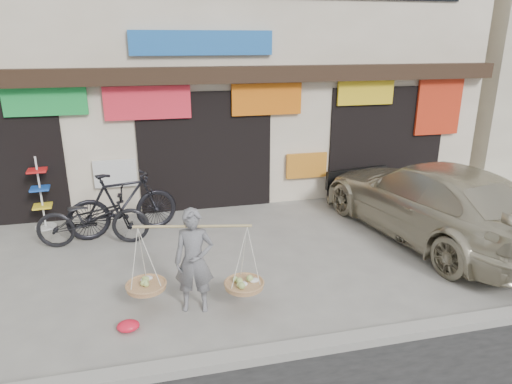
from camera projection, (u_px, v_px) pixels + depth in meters
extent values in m
plane|color=gray|center=(236.00, 280.00, 7.52)|extent=(70.00, 70.00, 0.00)
cube|color=gray|center=(268.00, 354.00, 5.66)|extent=(70.00, 0.25, 0.12)
cube|color=beige|center=(188.00, 50.00, 12.40)|extent=(14.00, 6.00, 7.00)
cube|color=black|center=(204.00, 75.00, 9.64)|extent=(14.00, 0.35, 0.35)
cube|color=black|center=(204.00, 149.00, 10.55)|extent=(3.00, 0.60, 2.70)
cube|color=black|center=(381.00, 140.00, 11.55)|extent=(3.00, 0.60, 2.70)
cube|color=green|center=(45.00, 101.00, 9.14)|extent=(1.60, 0.08, 0.60)
cube|color=#ED283A|center=(148.00, 103.00, 9.62)|extent=(1.80, 0.08, 0.70)
cube|color=orange|center=(267.00, 99.00, 10.19)|extent=(1.60, 0.08, 0.70)
cube|color=gold|center=(366.00, 92.00, 10.69)|extent=(1.40, 0.08, 0.60)
cube|color=red|center=(439.00, 106.00, 11.26)|extent=(1.20, 0.08, 1.40)
cube|color=silver|center=(115.00, 173.00, 9.91)|extent=(0.90, 0.08, 0.60)
cube|color=orange|center=(307.00, 165.00, 10.92)|extent=(1.00, 0.08, 0.60)
cube|color=#1E60B5|center=(202.00, 43.00, 9.50)|extent=(3.00, 0.08, 0.50)
imported|color=slate|center=(194.00, 261.00, 6.48)|extent=(0.63, 0.48, 1.56)
cylinder|color=tan|center=(192.00, 226.00, 6.31)|extent=(1.62, 0.38, 0.04)
cylinder|color=#AD7F52|center=(146.00, 286.00, 6.59)|extent=(0.56, 0.56, 0.07)
ellipsoid|color=#A5BF66|center=(146.00, 283.00, 6.57)|extent=(0.39, 0.39, 0.10)
cylinder|color=#AD7F52|center=(244.00, 285.00, 6.62)|extent=(0.56, 0.56, 0.07)
ellipsoid|color=#A5BF66|center=(244.00, 281.00, 6.60)|extent=(0.39, 0.39, 0.10)
imported|color=black|center=(93.00, 218.00, 8.66)|extent=(2.12, 0.86, 1.09)
imported|color=black|center=(123.00, 204.00, 9.10)|extent=(2.26, 1.12, 1.31)
imported|color=#B3AA90|center=(430.00, 200.00, 8.99)|extent=(2.95, 5.48, 1.51)
cube|color=black|center=(357.00, 177.00, 11.21)|extent=(1.69, 0.38, 0.45)
cube|color=silver|center=(355.00, 180.00, 11.30)|extent=(0.45, 0.09, 0.12)
cylinder|color=silver|center=(46.00, 227.00, 9.61)|extent=(0.42, 0.42, 0.04)
cylinder|color=silver|center=(41.00, 193.00, 9.37)|extent=(0.04, 0.04, 1.54)
cube|color=yellow|center=(43.00, 206.00, 9.47)|extent=(0.40, 0.40, 0.04)
cube|color=#194CB2|center=(40.00, 188.00, 9.34)|extent=(0.40, 0.40, 0.04)
cube|color=red|center=(37.00, 170.00, 9.22)|extent=(0.40, 0.40, 0.04)
ellipsoid|color=red|center=(128.00, 326.00, 6.19)|extent=(0.31, 0.25, 0.14)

